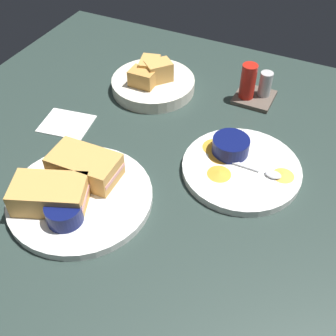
{
  "coord_description": "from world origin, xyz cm",
  "views": [
    {
      "loc": [
        29.24,
        -53.41,
        59.61
      ],
      "look_at": [
        4.27,
        -1.47,
        3.0
      ],
      "focal_mm": 45.02,
      "sensor_mm": 36.0,
      "label": 1
    }
  ],
  "objects": [
    {
      "name": "paper_napkin_folded",
      "position": [
        -23.91,
        4.17,
        0.2
      ],
      "size": [
        12.32,
        10.68,
        0.4
      ],
      "primitive_type": "cube",
      "rotation": [
        0.0,
        0.0,
        0.16
      ],
      "color": "white",
      "rests_on": "ground_plane"
    },
    {
      "name": "spoon_by_dark_ramekin",
      "position": [
        -7.56,
        -14.31,
        1.96
      ],
      "size": [
        2.7,
        9.96,
        0.8
      ],
      "color": "silver",
      "rests_on": "plate_sandwich_main"
    },
    {
      "name": "ground_plane",
      "position": [
        0.0,
        0.0,
        -1.5
      ],
      "size": [
        110.0,
        110.0,
        3.0
      ],
      "primitive_type": "cube",
      "color": "#283833"
    },
    {
      "name": "plate_chips_companion",
      "position": [
        16.56,
        6.64,
        0.8
      ],
      "size": [
        23.6,
        23.6,
        1.6
      ],
      "primitive_type": "cylinder",
      "color": "white",
      "rests_on": "ground_plane"
    },
    {
      "name": "condiment_caddy",
      "position": [
        10.97,
        31.61,
        3.41
      ],
      "size": [
        9.0,
        9.0,
        9.5
      ],
      "color": "brown",
      "rests_on": "ground_plane"
    },
    {
      "name": "plate_sandwich_main",
      "position": [
        -8.02,
        -13.58,
        0.8
      ],
      "size": [
        26.91,
        26.91,
        1.6
      ],
      "primitive_type": "cylinder",
      "color": "white",
      "rests_on": "ground_plane"
    },
    {
      "name": "bread_basket_rear",
      "position": [
        -12.51,
        24.76,
        2.32
      ],
      "size": [
        20.38,
        20.38,
        7.77
      ],
      "color": "silver",
      "rests_on": "ground_plane"
    },
    {
      "name": "ramekin_light_gravy",
      "position": [
        13.02,
        9.59,
        3.38
      ],
      "size": [
        7.52,
        7.52,
        3.28
      ],
      "color": "#0C144C",
      "rests_on": "plate_chips_companion"
    },
    {
      "name": "sandwich_half_far",
      "position": [
        -11.34,
        -17.47,
        4.0
      ],
      "size": [
        14.9,
        11.86,
        4.8
      ],
      "color": "tan",
      "rests_on": "plate_sandwich_main"
    },
    {
      "name": "plantain_chip_scatter",
      "position": [
        13.98,
        7.03,
        1.9
      ],
      "size": [
        21.31,
        13.56,
        0.6
      ],
      "color": "gold",
      "rests_on": "plate_chips_companion"
    },
    {
      "name": "sandwich_half_near",
      "position": [
        -9.74,
        -8.76,
        4.0
      ],
      "size": [
        13.45,
        7.95,
        4.8
      ],
      "color": "tan",
      "rests_on": "plate_sandwich_main"
    },
    {
      "name": "ramekin_dark_sauce",
      "position": [
        -6.91,
        -19.53,
        3.5
      ],
      "size": [
        6.41,
        6.41,
        3.52
      ],
      "color": "#0C144C",
      "rests_on": "plate_sandwich_main"
    },
    {
      "name": "spoon_by_gravy_ramekin",
      "position": [
        21.54,
        6.61,
        1.96
      ],
      "size": [
        9.86,
        2.22,
        0.8
      ],
      "color": "silver",
      "rests_on": "plate_chips_companion"
    }
  ]
}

